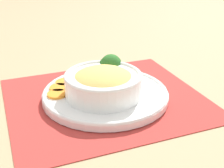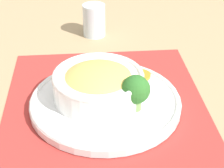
# 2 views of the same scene
# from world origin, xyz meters

# --- Properties ---
(ground_plane) EXTENTS (4.00, 4.00, 0.00)m
(ground_plane) POSITION_xyz_m (0.00, 0.00, 0.00)
(ground_plane) COLOR tan
(placemat) EXTENTS (0.50, 0.44, 0.00)m
(placemat) POSITION_xyz_m (0.00, 0.00, 0.00)
(placemat) COLOR #B2332D
(placemat) RESTS_ON ground_plane
(plate) EXTENTS (0.32, 0.32, 0.02)m
(plate) POSITION_xyz_m (0.00, 0.00, 0.02)
(plate) COLOR white
(plate) RESTS_ON placemat
(bowl) EXTENTS (0.19, 0.19, 0.07)m
(bowl) POSITION_xyz_m (-0.01, -0.01, 0.05)
(bowl) COLOR white
(bowl) RESTS_ON plate
(broccoli_floret) EXTENTS (0.06, 0.06, 0.08)m
(broccoli_floret) POSITION_xyz_m (0.03, 0.06, 0.06)
(broccoli_floret) COLOR #759E51
(broccoli_floret) RESTS_ON plate
(carrot_slice_near) EXTENTS (0.05, 0.05, 0.01)m
(carrot_slice_near) POSITION_xyz_m (-0.09, 0.08, 0.02)
(carrot_slice_near) COLOR orange
(carrot_slice_near) RESTS_ON plate
(carrot_slice_middle) EXTENTS (0.05, 0.05, 0.01)m
(carrot_slice_middle) POSITION_xyz_m (-0.11, 0.05, 0.02)
(carrot_slice_middle) COLOR orange
(carrot_slice_middle) RESTS_ON plate
(carrot_slice_far) EXTENTS (0.05, 0.05, 0.01)m
(carrot_slice_far) POSITION_xyz_m (-0.12, 0.02, 0.02)
(carrot_slice_far) COLOR orange
(carrot_slice_far) RESTS_ON plate
(water_glass) EXTENTS (0.06, 0.06, 0.09)m
(water_glass) POSITION_xyz_m (-0.35, -0.02, 0.04)
(water_glass) COLOR silver
(water_glass) RESTS_ON ground_plane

